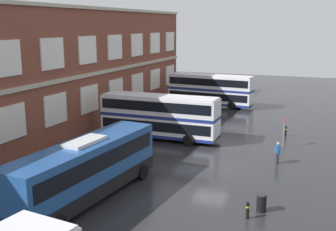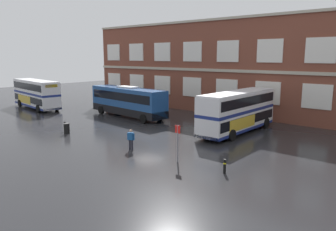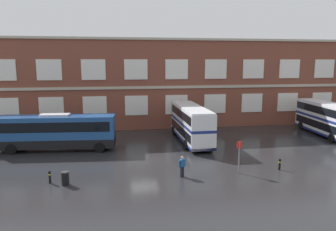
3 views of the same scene
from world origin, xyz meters
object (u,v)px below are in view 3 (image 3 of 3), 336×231
at_px(double_decker_far, 327,119).
at_px(touring_coach, 56,132).
at_px(safety_bollard_west, 50,177).
at_px(station_litter_bin, 65,178).
at_px(bus_stand_flag, 239,154).
at_px(safety_bollard_east, 280,164).
at_px(double_decker_middle, 191,123).
at_px(waiting_passenger, 182,166).

xyz_separation_m(double_decker_far, touring_coach, (-31.84, -1.33, -0.24)).
relative_size(double_decker_far, safety_bollard_west, 11.75).
xyz_separation_m(double_decker_far, safety_bollard_west, (-30.75, -10.89, -1.66)).
distance_m(touring_coach, station_litter_bin, 10.46).
height_order(bus_stand_flag, safety_bollard_east, bus_stand_flag).
bearing_deg(double_decker_middle, waiting_passenger, -106.80).
distance_m(double_decker_middle, station_litter_bin, 16.89).
bearing_deg(station_litter_bin, double_decker_far, 21.18).
relative_size(double_decker_far, station_litter_bin, 10.84).
bearing_deg(safety_bollard_east, touring_coach, 154.18).
distance_m(station_litter_bin, safety_bollard_west, 1.33).
relative_size(double_decker_far, bus_stand_flag, 4.13).
relative_size(double_decker_middle, touring_coach, 0.90).
relative_size(touring_coach, bus_stand_flag, 4.51).
relative_size(touring_coach, safety_bollard_west, 12.81).
xyz_separation_m(touring_coach, station_litter_bin, (2.29, -10.11, -1.39)).
xyz_separation_m(touring_coach, waiting_passenger, (11.24, -9.87, -0.98)).
bearing_deg(double_decker_far, safety_bollard_east, -137.91).
bearing_deg(bus_stand_flag, touring_coach, 148.61).
bearing_deg(waiting_passenger, station_litter_bin, -178.44).
distance_m(double_decker_middle, safety_bollard_east, 12.16).
bearing_deg(station_litter_bin, waiting_passenger, 1.56).
distance_m(double_decker_middle, touring_coach, 14.68).
xyz_separation_m(touring_coach, safety_bollard_west, (1.08, -9.56, -1.42)).
height_order(double_decker_middle, station_litter_bin, double_decker_middle).
xyz_separation_m(touring_coach, bus_stand_flag, (16.02, -9.78, -0.27)).
bearing_deg(safety_bollard_east, double_decker_far, 42.09).
height_order(double_decker_far, safety_bollard_west, double_decker_far).
distance_m(double_decker_far, waiting_passenger, 23.48).
relative_size(double_decker_middle, bus_stand_flag, 4.08).
bearing_deg(safety_bollard_west, bus_stand_flag, -0.84).
relative_size(station_litter_bin, safety_bollard_west, 1.08).
xyz_separation_m(waiting_passenger, safety_bollard_east, (8.53, 0.31, -0.44)).
height_order(waiting_passenger, safety_bollard_east, waiting_passenger).
relative_size(safety_bollard_west, safety_bollard_east, 1.00).
relative_size(bus_stand_flag, safety_bollard_west, 2.84).
height_order(bus_stand_flag, safety_bollard_west, bus_stand_flag).
height_order(double_decker_middle, safety_bollard_east, double_decker_middle).
height_order(double_decker_middle, safety_bollard_west, double_decker_middle).
distance_m(waiting_passenger, safety_bollard_east, 8.55).
relative_size(double_decker_far, waiting_passenger, 6.57).
bearing_deg(touring_coach, waiting_passenger, -41.29).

